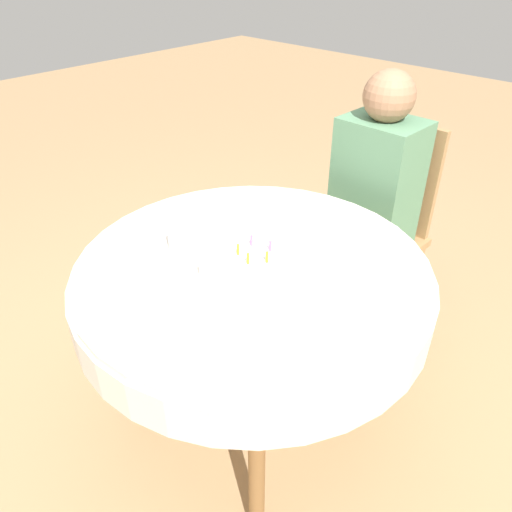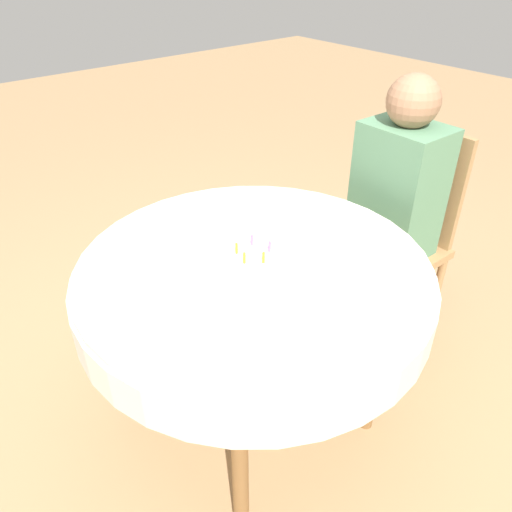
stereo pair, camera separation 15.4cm
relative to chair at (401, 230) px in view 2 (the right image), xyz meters
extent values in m
plane|color=#A37F56|center=(0.05, -0.90, -0.50)|extent=(12.00, 12.00, 0.00)
cylinder|color=silver|center=(0.05, -0.90, 0.23)|extent=(1.14, 1.14, 0.02)
cylinder|color=silver|center=(0.05, -0.90, 0.16)|extent=(1.16, 1.16, 0.13)
cylinder|color=brown|center=(-0.26, -1.22, -0.14)|extent=(0.05, 0.05, 0.73)
cylinder|color=brown|center=(0.36, -1.22, -0.14)|extent=(0.05, 0.05, 0.73)
cylinder|color=brown|center=(-0.26, -0.59, -0.14)|extent=(0.05, 0.05, 0.73)
cylinder|color=brown|center=(0.36, -0.59, -0.14)|extent=(0.05, 0.05, 0.73)
cube|color=#A37A4C|center=(0.00, -0.08, -0.08)|extent=(0.42, 0.42, 0.04)
cube|color=#A37A4C|center=(0.00, 0.11, 0.19)|extent=(0.37, 0.04, 0.51)
cylinder|color=#A37A4C|center=(-0.19, -0.25, -0.30)|extent=(0.04, 0.04, 0.41)
cylinder|color=#A37A4C|center=(0.17, -0.26, -0.30)|extent=(0.04, 0.04, 0.41)
cylinder|color=#A37A4C|center=(-0.18, 0.11, -0.30)|extent=(0.04, 0.04, 0.41)
cylinder|color=#A37A4C|center=(0.18, 0.10, -0.30)|extent=(0.04, 0.04, 0.41)
cylinder|color=#9E7051|center=(-0.09, -0.25, -0.28)|extent=(0.09, 0.09, 0.44)
cylinder|color=#9E7051|center=(0.08, -0.25, -0.28)|extent=(0.09, 0.09, 0.44)
cube|color=#568460|center=(0.00, -0.08, 0.22)|extent=(0.33, 0.26, 0.56)
sphere|color=#9E7051|center=(0.00, -0.08, 0.59)|extent=(0.21, 0.21, 0.21)
cube|color=white|center=(0.11, -0.96, 0.28)|extent=(0.24, 0.24, 0.08)
cylinder|color=gold|center=(0.16, -0.96, 0.34)|extent=(0.01, 0.01, 0.04)
cylinder|color=#D166B2|center=(0.12, -0.90, 0.34)|extent=(0.01, 0.01, 0.04)
cylinder|color=#D166B2|center=(0.06, -0.92, 0.34)|extent=(0.01, 0.01, 0.04)
cylinder|color=gold|center=(0.07, -0.98, 0.34)|extent=(0.01, 0.01, 0.04)
cylinder|color=gold|center=(0.12, -1.00, 0.34)|extent=(0.01, 0.01, 0.04)
cylinder|color=silver|center=(-0.17, -1.01, 0.30)|extent=(0.08, 0.08, 0.12)
camera|label=1|loc=(0.96, -1.85, 1.14)|focal=35.00mm
camera|label=2|loc=(1.07, -1.74, 1.14)|focal=35.00mm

